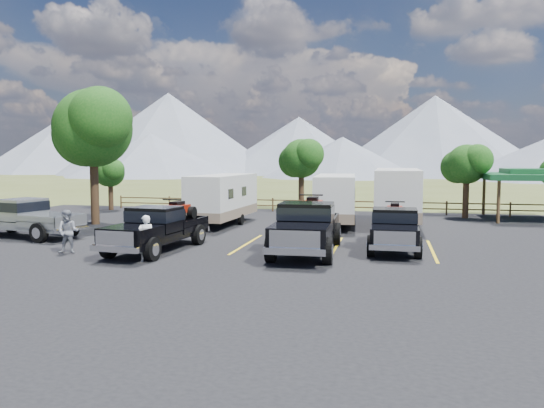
% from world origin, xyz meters
% --- Properties ---
extents(ground, '(320.00, 320.00, 0.00)m').
position_xyz_m(ground, '(0.00, 0.00, 0.00)').
color(ground, '#505825').
rests_on(ground, ground).
extents(asphalt_lot, '(44.00, 34.00, 0.04)m').
position_xyz_m(asphalt_lot, '(0.00, 3.00, 0.02)').
color(asphalt_lot, black).
rests_on(asphalt_lot, ground).
extents(stall_lines, '(12.12, 5.50, 0.01)m').
position_xyz_m(stall_lines, '(0.00, 4.00, 0.04)').
color(stall_lines, yellow).
rests_on(stall_lines, asphalt_lot).
extents(tree_big_nw, '(5.54, 5.18, 7.84)m').
position_xyz_m(tree_big_nw, '(-12.55, 9.03, 5.60)').
color(tree_big_nw, black).
rests_on(tree_big_nw, ground).
extents(tree_ne_a, '(3.11, 2.92, 4.76)m').
position_xyz_m(tree_ne_a, '(8.97, 17.01, 3.48)').
color(tree_ne_a, black).
rests_on(tree_ne_a, ground).
extents(tree_north, '(3.46, 3.24, 5.25)m').
position_xyz_m(tree_north, '(-2.03, 19.02, 3.83)').
color(tree_north, black).
rests_on(tree_north, ground).
extents(tree_nw_small, '(2.59, 2.43, 3.85)m').
position_xyz_m(tree_nw_small, '(-16.02, 17.01, 2.78)').
color(tree_nw_small, black).
rests_on(tree_nw_small, ground).
extents(rail_fence, '(36.12, 0.12, 1.00)m').
position_xyz_m(rail_fence, '(2.00, 18.50, 0.61)').
color(rail_fence, '#513822').
rests_on(rail_fence, ground).
extents(pavilion, '(6.20, 6.20, 3.22)m').
position_xyz_m(pavilion, '(13.00, 17.00, 2.79)').
color(pavilion, '#513822').
rests_on(pavilion, ground).
extents(mountain_range, '(209.00, 71.00, 20.00)m').
position_xyz_m(mountain_range, '(-7.63, 105.98, 7.87)').
color(mountain_range, slate).
rests_on(mountain_range, ground).
extents(rig_left, '(2.63, 6.34, 2.06)m').
position_xyz_m(rig_left, '(-5.16, 1.62, 1.03)').
color(rig_left, black).
rests_on(rig_left, asphalt_lot).
extents(rig_center, '(2.57, 6.92, 2.29)m').
position_xyz_m(rig_center, '(0.96, 2.54, 1.14)').
color(rig_center, black).
rests_on(rig_center, asphalt_lot).
extents(rig_right, '(2.10, 5.85, 1.95)m').
position_xyz_m(rig_right, '(4.45, 4.10, 0.98)').
color(rig_right, black).
rests_on(rig_right, asphalt_lot).
extents(trailer_left, '(2.41, 8.30, 2.88)m').
position_xyz_m(trailer_left, '(-5.13, 10.31, 1.55)').
color(trailer_left, silver).
rests_on(trailer_left, asphalt_lot).
extents(trailer_center, '(2.58, 8.30, 2.88)m').
position_xyz_m(trailer_center, '(1.25, 11.23, 1.55)').
color(trailer_center, silver).
rests_on(trailer_center, asphalt_lot).
extents(trailer_right, '(2.48, 9.22, 3.22)m').
position_xyz_m(trailer_right, '(4.65, 12.00, 1.72)').
color(trailer_right, silver).
rests_on(trailer_right, asphalt_lot).
extents(pickup_silver, '(6.53, 3.21, 1.88)m').
position_xyz_m(pickup_silver, '(-13.09, 3.65, 1.02)').
color(pickup_silver, gray).
rests_on(pickup_silver, asphalt_lot).
extents(person_a, '(0.76, 0.71, 1.74)m').
position_xyz_m(person_a, '(-4.63, -0.63, 0.91)').
color(person_a, white).
rests_on(person_a, asphalt_lot).
extents(person_b, '(0.99, 0.85, 1.77)m').
position_xyz_m(person_b, '(-8.44, 0.20, 0.92)').
color(person_b, gray).
rests_on(person_b, asphalt_lot).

